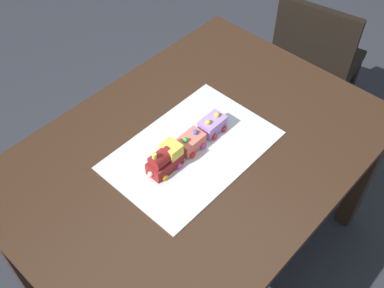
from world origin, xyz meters
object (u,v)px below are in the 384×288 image
cake_locomotive (165,159)px  cake_car_gondola_lavender (212,125)px  chair (314,63)px  cake_car_caboose_coral (191,142)px  dining_table (196,167)px

cake_locomotive → cake_car_gondola_lavender: bearing=0.0°
cake_car_gondola_lavender → chair: bearing=5.1°
chair → cake_locomotive: same height
cake_car_caboose_coral → cake_car_gondola_lavender: bearing=0.0°
chair → cake_car_caboose_coral: chair is taller
dining_table → cake_car_gondola_lavender: (0.11, 0.02, 0.14)m
cake_locomotive → cake_car_caboose_coral: (0.13, 0.00, -0.02)m
dining_table → cake_car_caboose_coral: bearing=120.0°
cake_locomotive → cake_car_gondola_lavender: (0.25, 0.00, -0.02)m
dining_table → cake_locomotive: size_ratio=10.00×
dining_table → cake_car_caboose_coral: size_ratio=14.00×
cake_car_gondola_lavender → cake_locomotive: bearing=180.0°
dining_table → cake_locomotive: cake_locomotive is taller
dining_table → chair: 1.05m
chair → cake_car_caboose_coral: size_ratio=8.60×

